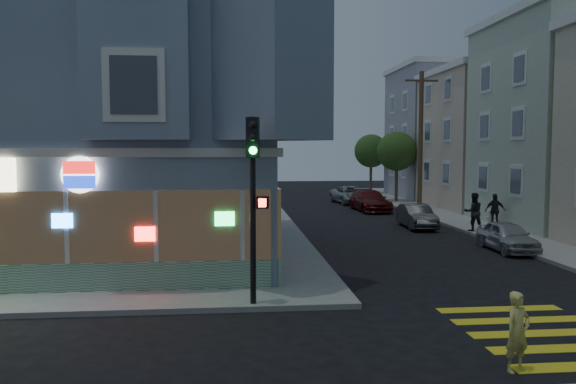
{
  "coord_description": "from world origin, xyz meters",
  "views": [
    {
      "loc": [
        -0.26,
        -11.83,
        4.09
      ],
      "look_at": [
        1.46,
        5.6,
        2.75
      ],
      "focal_mm": 35.0,
      "sensor_mm": 36.0,
      "label": 1
    }
  ],
  "objects": [
    {
      "name": "fire_hydrant",
      "position": [
        13.0,
        15.86,
        0.61
      ],
      "size": [
        0.5,
        0.29,
        0.87
      ],
      "color": "white",
      "rests_on": "sidewalk_ne"
    },
    {
      "name": "pedestrian_a",
      "position": [
        11.3,
        14.07,
        1.08
      ],
      "size": [
        0.97,
        0.79,
        1.86
      ],
      "primitive_type": "imported",
      "rotation": [
        0.0,
        0.0,
        3.04
      ],
      "color": "black",
      "rests_on": "sidewalk_ne"
    },
    {
      "name": "sidewalk_nw",
      "position": [
        -13.5,
        23.0,
        0.07
      ],
      "size": [
        33.0,
        42.0,
        0.15
      ],
      "primitive_type": "cube",
      "color": "gray",
      "rests_on": "ground"
    },
    {
      "name": "running_child",
      "position": [
        4.93,
        -2.23,
        0.74
      ],
      "size": [
        0.63,
        0.53,
        1.49
      ],
      "primitive_type": "imported",
      "rotation": [
        0.0,
        0.0,
        0.37
      ],
      "color": "#CECE69",
      "rests_on": "ground"
    },
    {
      "name": "parked_car_c",
      "position": [
        8.79,
        24.48,
        0.69
      ],
      "size": [
        2.23,
        4.86,
        1.38
      ],
      "primitive_type": "imported",
      "rotation": [
        0.0,
        0.0,
        0.06
      ],
      "color": "#571315",
      "rests_on": "ground"
    },
    {
      "name": "corner_building",
      "position": [
        -6.0,
        10.98,
        5.82
      ],
      "size": [
        14.6,
        14.6,
        11.4
      ],
      "color": "gray",
      "rests_on": "sidewalk_nw"
    },
    {
      "name": "street_tree_far",
      "position": [
        12.2,
        38.0,
        3.94
      ],
      "size": [
        3.0,
        3.0,
        5.3
      ],
      "color": "#4C3826",
      "rests_on": "sidewalk_ne"
    },
    {
      "name": "ground",
      "position": [
        0.0,
        0.0,
        0.0
      ],
      "size": [
        120.0,
        120.0,
        0.0
      ],
      "primitive_type": "plane",
      "color": "black",
      "rests_on": "ground"
    },
    {
      "name": "traffic_signal",
      "position": [
        0.25,
        2.18,
        3.36
      ],
      "size": [
        0.58,
        0.53,
        4.75
      ],
      "rotation": [
        0.0,
        0.0,
        -0.2
      ],
      "color": "black",
      "rests_on": "sidewalk_nw"
    },
    {
      "name": "row_house_d",
      "position": [
        19.5,
        34.0,
        5.4
      ],
      "size": [
        12.0,
        8.6,
        10.5
      ],
      "primitive_type": "cube",
      "color": "gray",
      "rests_on": "sidewalk_ne"
    },
    {
      "name": "street_tree_near",
      "position": [
        12.2,
        30.0,
        3.94
      ],
      "size": [
        3.0,
        3.0,
        5.3
      ],
      "color": "#4C3826",
      "rests_on": "sidewalk_ne"
    },
    {
      "name": "utility_pole",
      "position": [
        12.0,
        24.0,
        4.8
      ],
      "size": [
        2.2,
        0.3,
        9.0
      ],
      "color": "#4C3826",
      "rests_on": "sidewalk_ne"
    },
    {
      "name": "parked_car_b",
      "position": [
        9.23,
        16.35,
        0.62
      ],
      "size": [
        1.44,
        3.79,
        1.23
      ],
      "primitive_type": "imported",
      "rotation": [
        0.0,
        0.0,
        -0.04
      ],
      "color": "#343639",
      "rests_on": "ground"
    },
    {
      "name": "parked_car_d",
      "position": [
        8.6,
        29.76,
        0.65
      ],
      "size": [
        2.67,
        4.89,
        1.3
      ],
      "primitive_type": "imported",
      "rotation": [
        0.0,
        0.0,
        0.11
      ],
      "color": "#9EA3A8",
      "rests_on": "ground"
    },
    {
      "name": "row_house_c",
      "position": [
        19.5,
        25.0,
        4.65
      ],
      "size": [
        12.0,
        8.6,
        9.0
      ],
      "primitive_type": "cube",
      "color": "beige",
      "rests_on": "sidewalk_ne"
    },
    {
      "name": "pedestrian_b",
      "position": [
        13.0,
        15.34,
        1.0
      ],
      "size": [
        1.03,
        0.52,
        1.69
      ],
      "primitive_type": "imported",
      "rotation": [
        0.0,
        0.0,
        3.03
      ],
      "color": "black",
      "rests_on": "sidewalk_ne"
    },
    {
      "name": "parked_car_a",
      "position": [
        10.7,
        9.51,
        0.6
      ],
      "size": [
        1.51,
        3.56,
        1.2
      ],
      "primitive_type": "imported",
      "rotation": [
        0.0,
        0.0,
        -0.03
      ],
      "color": "#AEAFB6",
      "rests_on": "ground"
    }
  ]
}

